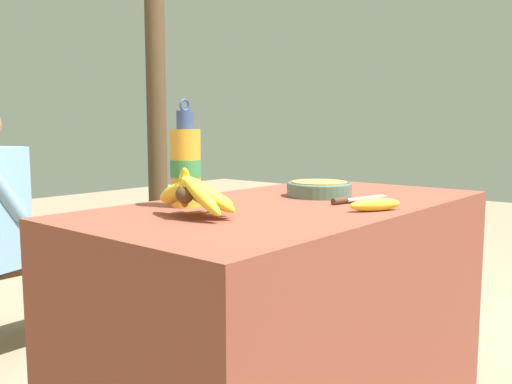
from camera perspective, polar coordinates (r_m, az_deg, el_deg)
The scene contains 9 objects.
market_counter at distance 1.75m, azimuth 3.85°, elevation -13.07°, with size 1.37×0.72×0.73m.
banana_bunch_ripe at distance 1.39m, azimuth -6.48°, elevation -0.12°, with size 0.18×0.27×0.14m.
serving_bowl at distance 1.82m, azimuth 6.67°, elevation 0.42°, with size 0.22×0.22×0.05m.
water_bottle at distance 1.58m, azimuth -7.42°, elevation 2.80°, with size 0.09×0.09×0.31m.
loose_banana_front at distance 1.53m, azimuth 12.44°, elevation -1.31°, with size 0.16×0.11×0.04m.
knife at distance 1.68m, azimuth 10.09°, elevation -0.77°, with size 0.23×0.07×0.02m.
wooden_bench at distance 2.55m, azimuth -22.77°, elevation -7.80°, with size 1.32×0.32×0.41m.
banana_bunch_green at distance 2.72m, azimuth -15.62°, elevation -3.93°, with size 0.14×0.23×0.11m.
support_post_far at distance 3.26m, azimuth -10.47°, elevation 10.33°, with size 0.11×0.11×2.33m.
Camera 1 is at (-1.33, -0.97, 0.96)m, focal length 38.00 mm.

